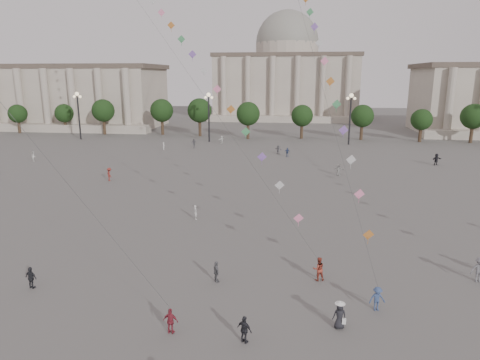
# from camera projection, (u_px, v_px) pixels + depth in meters

# --- Properties ---
(ground) EXTENTS (360.00, 360.00, 0.00)m
(ground) POSITION_uv_depth(u_px,v_px,m) (223.00, 326.00, 24.88)
(ground) COLOR #5D5B57
(ground) RESTS_ON ground
(hall_west) EXTENTS (84.00, 26.22, 17.20)m
(hall_west) POSITION_uv_depth(u_px,v_px,m) (20.00, 96.00, 122.75)
(hall_west) COLOR #A89B8D
(hall_west) RESTS_ON ground
(hall_central) EXTENTS (48.30, 34.30, 35.50)m
(hall_central) POSITION_uv_depth(u_px,v_px,m) (286.00, 75.00, 145.94)
(hall_central) COLOR #A89B8D
(hall_central) RESTS_ON ground
(tree_row) EXTENTS (137.12, 5.12, 8.00)m
(tree_row) POSITION_uv_depth(u_px,v_px,m) (279.00, 115.00, 98.71)
(tree_row) COLOR #3B2D1D
(tree_row) RESTS_ON ground
(lamp_post_far_west) EXTENTS (2.00, 0.90, 10.65)m
(lamp_post_far_west) POSITION_uv_depth(u_px,v_px,m) (78.00, 107.00, 96.21)
(lamp_post_far_west) COLOR #262628
(lamp_post_far_west) RESTS_ON ground
(lamp_post_mid_west) EXTENTS (2.00, 0.90, 10.65)m
(lamp_post_mid_west) POSITION_uv_depth(u_px,v_px,m) (209.00, 108.00, 92.43)
(lamp_post_mid_west) COLOR #262628
(lamp_post_mid_west) RESTS_ON ground
(lamp_post_mid_east) EXTENTS (2.00, 0.90, 10.65)m
(lamp_post_mid_east) POSITION_uv_depth(u_px,v_px,m) (351.00, 109.00, 88.65)
(lamp_post_mid_east) COLOR #262628
(lamp_post_mid_east) RESTS_ON ground
(person_crowd_0) EXTENTS (1.00, 0.50, 1.64)m
(person_crowd_0) POSITION_uv_depth(u_px,v_px,m) (287.00, 152.00, 76.77)
(person_crowd_0) COLOR #354878
(person_crowd_0) RESTS_ON ground
(person_crowd_1) EXTENTS (0.96, 1.03, 1.70)m
(person_crowd_1) POSITION_uv_depth(u_px,v_px,m) (34.00, 156.00, 72.48)
(person_crowd_1) COLOR silver
(person_crowd_1) RESTS_ON ground
(person_crowd_4) EXTENTS (1.32, 1.49, 1.63)m
(person_crowd_4) POSITION_uv_depth(u_px,v_px,m) (222.00, 140.00, 91.67)
(person_crowd_4) COLOR white
(person_crowd_4) RESTS_ON ground
(person_crowd_6) EXTENTS (1.20, 0.70, 1.85)m
(person_crowd_6) POSITION_uv_depth(u_px,v_px,m) (479.00, 270.00, 30.05)
(person_crowd_6) COLOR slate
(person_crowd_6) RESTS_ON ground
(person_crowd_7) EXTENTS (1.57, 1.20, 1.66)m
(person_crowd_7) POSITION_uv_depth(u_px,v_px,m) (338.00, 170.00, 62.46)
(person_crowd_7) COLOR beige
(person_crowd_7) RESTS_ON ground
(person_crowd_9) EXTENTS (1.84, 1.32, 1.92)m
(person_crowd_9) POSITION_uv_depth(u_px,v_px,m) (436.00, 159.00, 69.42)
(person_crowd_9) COLOR black
(person_crowd_9) RESTS_ON ground
(person_crowd_10) EXTENTS (0.43, 0.60, 1.53)m
(person_crowd_10) POSITION_uv_depth(u_px,v_px,m) (164.00, 146.00, 83.79)
(person_crowd_10) COLOR white
(person_crowd_10) RESTS_ON ground
(person_crowd_12) EXTENTS (1.58, 1.04, 1.64)m
(person_crowd_12) POSITION_uv_depth(u_px,v_px,m) (278.00, 149.00, 79.56)
(person_crowd_12) COLOR slate
(person_crowd_12) RESTS_ON ground
(person_crowd_13) EXTENTS (0.58, 0.65, 1.48)m
(person_crowd_13) POSITION_uv_depth(u_px,v_px,m) (196.00, 212.00, 43.28)
(person_crowd_13) COLOR silver
(person_crowd_13) RESTS_ON ground
(person_crowd_16) EXTENTS (1.16, 0.67, 1.86)m
(person_crowd_16) POSITION_uv_depth(u_px,v_px,m) (194.00, 143.00, 85.87)
(person_crowd_16) COLOR slate
(person_crowd_16) RESTS_ON ground
(person_crowd_17) EXTENTS (1.30, 1.36, 1.86)m
(person_crowd_17) POSITION_uv_depth(u_px,v_px,m) (109.00, 174.00, 59.03)
(person_crowd_17) COLOR maroon
(person_crowd_17) RESTS_ON ground
(tourist_0) EXTENTS (0.93, 0.48, 1.53)m
(tourist_0) POSITION_uv_depth(u_px,v_px,m) (171.00, 321.00, 24.06)
(tourist_0) COLOR maroon
(tourist_0) RESTS_ON ground
(tourist_1) EXTENTS (0.99, 0.79, 1.58)m
(tourist_1) POSITION_uv_depth(u_px,v_px,m) (245.00, 330.00, 23.21)
(tourist_1) COLOR #222227
(tourist_1) RESTS_ON ground
(tourist_3) EXTENTS (0.77, 0.98, 1.55)m
(tourist_3) POSITION_uv_depth(u_px,v_px,m) (216.00, 272.00, 30.09)
(tourist_3) COLOR #5A5B5E
(tourist_3) RESTS_ON ground
(tourist_4) EXTENTS (0.97, 0.56, 1.55)m
(tourist_4) POSITION_uv_depth(u_px,v_px,m) (31.00, 278.00, 29.18)
(tourist_4) COLOR black
(tourist_4) RESTS_ON ground
(kite_flyer_0) EXTENTS (0.99, 0.86, 1.74)m
(kite_flyer_0) POSITION_uv_depth(u_px,v_px,m) (319.00, 269.00, 30.32)
(kite_flyer_0) COLOR maroon
(kite_flyer_0) RESTS_ON ground
(kite_flyer_1) EXTENTS (1.11, 0.77, 1.57)m
(kite_flyer_1) POSITION_uv_depth(u_px,v_px,m) (377.00, 299.00, 26.43)
(kite_flyer_1) COLOR #344875
(kite_flyer_1) RESTS_ON ground
(hat_person) EXTENTS (0.87, 0.66, 1.69)m
(hat_person) POSITION_uv_depth(u_px,v_px,m) (340.00, 315.00, 24.53)
(hat_person) COLOR black
(hat_person) RESTS_ON ground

